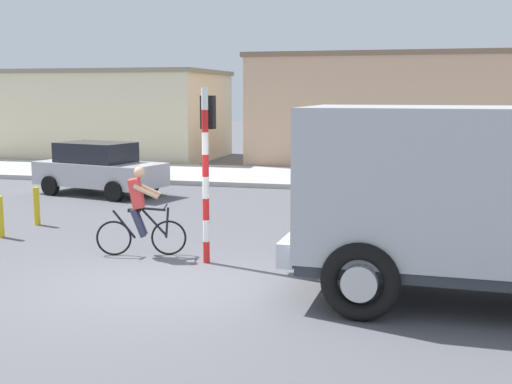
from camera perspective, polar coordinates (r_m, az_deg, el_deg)
name	(u,v)px	position (r m, az deg, el deg)	size (l,w,h in m)	color
ground_plane	(149,284)	(11.06, -9.25, -7.83)	(120.00, 120.00, 0.00)	#56565B
sidewalk_far	(298,177)	(23.86, 3.63, 1.29)	(80.00, 5.00, 0.16)	#ADADA8
truck_foreground	(482,192)	(10.15, 18.91, -0.01)	(5.50, 2.99, 2.90)	#B2B7BC
cyclist	(140,211)	(12.78, -9.99, -1.64)	(1.68, 0.63, 1.72)	black
traffic_light_pole	(207,150)	(11.98, -4.29, 3.60)	(0.24, 0.43, 3.20)	red
car_red_near	(99,168)	(20.75, -13.41, 2.03)	(4.29, 2.62, 1.60)	#B7B7BC
car_white_mid	(433,174)	(19.36, 15.01, 1.51)	(4.19, 2.28, 1.60)	white
pedestrian_near_kerb	(338,173)	(18.73, 7.06, 1.60)	(0.34, 0.22, 1.62)	#2D334C
bollard_near	(0,217)	(15.26, -21.22, -2.01)	(0.14, 0.14, 0.90)	gold
bollard_far	(37,206)	(16.41, -18.42, -1.16)	(0.14, 0.14, 0.90)	gold
building_corner_left	(104,114)	(32.74, -13.02, 6.56)	(11.14, 6.72, 4.13)	beige
building_mid_block	(395,110)	(28.53, 11.96, 6.90)	(12.09, 5.40, 4.71)	tan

